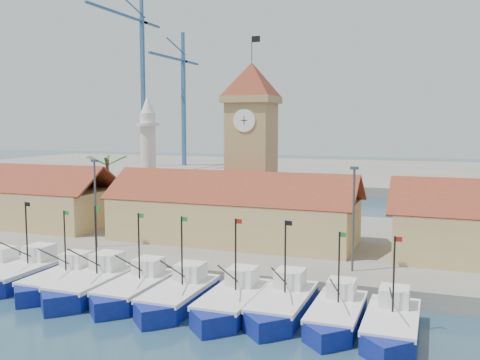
% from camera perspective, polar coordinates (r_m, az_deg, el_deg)
% --- Properties ---
extents(ground, '(400.00, 400.00, 0.00)m').
position_cam_1_polar(ground, '(41.64, -10.88, -13.91)').
color(ground, '#1D3C4D').
rests_on(ground, ground).
extents(quay, '(140.00, 32.00, 1.50)m').
position_cam_1_polar(quay, '(62.39, 0.62, -6.35)').
color(quay, gray).
rests_on(quay, ground).
extents(terminal, '(240.00, 80.00, 2.00)m').
position_cam_1_polar(terminal, '(145.46, 12.07, 0.71)').
color(terminal, gray).
rests_on(terminal, ground).
extents(boat_1, '(3.68, 10.09, 7.63)m').
position_cam_1_polar(boat_1, '(51.70, -22.34, -9.38)').
color(boat_1, navy).
rests_on(boat_1, ground).
extents(boat_2, '(3.45, 9.44, 7.14)m').
position_cam_1_polar(boat_2, '(48.60, -18.69, -10.28)').
color(boat_2, navy).
rests_on(boat_2, ground).
extents(boat_3, '(3.77, 10.32, 7.81)m').
position_cam_1_polar(boat_3, '(46.37, -15.68, -10.89)').
color(boat_3, navy).
rests_on(boat_3, ground).
extents(boat_4, '(3.55, 9.73, 7.36)m').
position_cam_1_polar(boat_4, '(44.50, -11.25, -11.56)').
color(boat_4, navy).
rests_on(boat_4, ground).
extents(boat_5, '(3.56, 9.76, 7.39)m').
position_cam_1_polar(boat_5, '(42.37, -6.72, -12.39)').
color(boat_5, navy).
rests_on(boat_5, ground).
extents(boat_6, '(3.60, 9.87, 7.47)m').
position_cam_1_polar(boat_6, '(40.76, -0.93, -13.08)').
color(boat_6, navy).
rests_on(boat_6, ground).
extents(boat_7, '(3.59, 9.83, 7.44)m').
position_cam_1_polar(boat_7, '(40.33, 4.45, -13.32)').
color(boat_7, navy).
rests_on(boat_7, ground).
extents(boat_8, '(3.35, 9.19, 6.95)m').
position_cam_1_polar(boat_8, '(39.02, 10.19, -14.15)').
color(boat_8, navy).
rests_on(boat_8, ground).
extents(boat_9, '(3.41, 9.34, 7.07)m').
position_cam_1_polar(boat_9, '(37.93, 15.83, -14.88)').
color(boat_9, navy).
rests_on(boat_9, ground).
extents(hall_left, '(31.20, 10.13, 7.61)m').
position_cam_1_polar(hall_left, '(75.54, -24.03, -2.21)').
color(hall_left, tan).
rests_on(hall_left, quay).
extents(hall_center, '(27.04, 10.13, 7.61)m').
position_cam_1_polar(hall_center, '(58.08, -0.71, -4.02)').
color(hall_center, tan).
rests_on(hall_center, quay).
extents(clock_tower, '(5.80, 5.80, 22.70)m').
position_cam_1_polar(clock_tower, '(62.87, 1.24, 4.05)').
color(clock_tower, '#A88456').
rests_on(clock_tower, quay).
extents(minaret, '(3.00, 3.00, 16.30)m').
position_cam_1_polar(minaret, '(71.04, -9.75, 2.39)').
color(minaret, silver).
rests_on(minaret, quay).
extents(palm_tree, '(5.60, 5.03, 8.39)m').
position_cam_1_polar(palm_tree, '(72.30, -13.93, -0.41)').
color(palm_tree, brown).
rests_on(palm_tree, quay).
extents(lamp_posts, '(80.70, 0.25, 9.03)m').
position_cam_1_polar(lamp_posts, '(50.19, -3.45, -2.75)').
color(lamp_posts, '#3F3F44').
rests_on(lamp_posts, quay).
extents(crane_blue_far, '(1.00, 35.80, 48.93)m').
position_cam_1_polar(crane_blue_far, '(156.34, -10.66, 11.52)').
color(crane_blue_far, '#2B5785').
rests_on(crane_blue_far, terminal).
extents(crane_blue_near, '(1.00, 29.40, 38.22)m').
position_cam_1_polar(crane_blue_near, '(156.95, -6.22, 9.21)').
color(crane_blue_near, '#2B5785').
rests_on(crane_blue_near, terminal).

